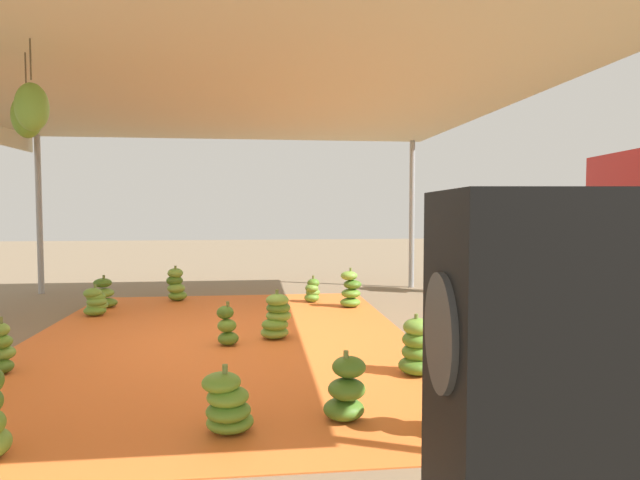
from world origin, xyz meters
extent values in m
plane|color=#7F6B51|center=(0.00, 3.00, 0.00)|extent=(40.00, 40.00, 0.00)
cube|color=orange|center=(0.00, 0.00, 0.01)|extent=(6.32, 4.29, 0.01)
cylinder|color=#9EA0A5|center=(-3.80, -3.30, 1.37)|extent=(0.10, 0.10, 2.74)
cylinder|color=#9EA0A5|center=(-3.80, 3.30, 1.37)|extent=(0.10, 0.10, 2.74)
cube|color=beige|center=(0.00, 0.00, 2.77)|extent=(8.00, 7.00, 0.06)
cylinder|color=#4C422D|center=(1.35, -1.43, 2.58)|extent=(0.01, 0.01, 0.31)
ellipsoid|color=#60932D|center=(1.35, -1.43, 2.23)|extent=(0.24, 0.24, 0.36)
cylinder|color=#4C422D|center=(1.74, -1.24, 2.58)|extent=(0.01, 0.01, 0.30)
ellipsoid|color=#6B9E38|center=(1.74, -1.24, 2.23)|extent=(0.24, 0.24, 0.36)
ellipsoid|color=#75A83D|center=(0.00, 0.62, 0.08)|extent=(0.43, 0.43, 0.14)
ellipsoid|color=#60932D|center=(0.02, 0.62, 0.17)|extent=(0.38, 0.38, 0.14)
ellipsoid|color=#75A83D|center=(-0.03, 0.66, 0.26)|extent=(0.37, 0.37, 0.14)
ellipsoid|color=#518428|center=(-0.02, 0.66, 0.35)|extent=(0.31, 0.31, 0.14)
ellipsoid|color=#75A83D|center=(0.00, 0.65, 0.45)|extent=(0.28, 0.28, 0.14)
cylinder|color=olive|center=(0.00, 0.64, 0.51)|extent=(0.04, 0.04, 0.12)
ellipsoid|color=#60932D|center=(2.54, 0.24, 0.07)|extent=(0.42, 0.42, 0.13)
ellipsoid|color=#518428|center=(2.59, 0.23, 0.16)|extent=(0.40, 0.40, 0.13)
ellipsoid|color=#60932D|center=(2.58, 0.23, 0.25)|extent=(0.32, 0.32, 0.13)
ellipsoid|color=#60932D|center=(2.56, 0.19, 0.34)|extent=(0.32, 0.32, 0.13)
cylinder|color=olive|center=(2.57, 0.21, 0.40)|extent=(0.04, 0.04, 0.12)
ellipsoid|color=#60932D|center=(-1.60, -1.78, 0.08)|extent=(0.41, 0.41, 0.14)
ellipsoid|color=#75A83D|center=(-1.64, -1.76, 0.14)|extent=(0.40, 0.40, 0.14)
ellipsoid|color=#6B9E38|center=(-1.60, -1.76, 0.20)|extent=(0.36, 0.36, 0.14)
ellipsoid|color=#60932D|center=(-1.63, -1.77, 0.26)|extent=(0.34, 0.34, 0.14)
ellipsoid|color=#6B9E38|center=(-1.60, -1.81, 0.32)|extent=(0.28, 0.28, 0.14)
cylinder|color=olive|center=(-1.62, -1.78, 0.38)|extent=(0.04, 0.04, 0.12)
ellipsoid|color=#477523|center=(2.43, 1.02, 0.08)|extent=(0.34, 0.34, 0.15)
ellipsoid|color=#477523|center=(2.45, 1.03, 0.23)|extent=(0.37, 0.37, 0.15)
ellipsoid|color=#477523|center=(2.43, 1.05, 0.38)|extent=(0.28, 0.28, 0.15)
cylinder|color=olive|center=(2.44, 1.03, 0.44)|extent=(0.04, 0.04, 0.12)
ellipsoid|color=#60932D|center=(-1.85, 1.80, 0.08)|extent=(0.43, 0.43, 0.14)
ellipsoid|color=#60932D|center=(-1.86, 1.81, 0.21)|extent=(0.31, 0.31, 0.14)
ellipsoid|color=#477523|center=(-1.87, 1.84, 0.34)|extent=(0.36, 0.36, 0.14)
ellipsoid|color=#75A83D|center=(-1.87, 1.79, 0.48)|extent=(0.33, 0.33, 0.14)
cylinder|color=olive|center=(-1.87, 1.81, 0.54)|extent=(0.04, 0.04, 0.12)
ellipsoid|color=#60932D|center=(-2.23, -1.80, 0.08)|extent=(0.39, 0.39, 0.14)
ellipsoid|color=#75A83D|center=(-2.24, -1.83, 0.23)|extent=(0.41, 0.41, 0.14)
ellipsoid|color=#477523|center=(-2.25, -1.85, 0.37)|extent=(0.37, 0.37, 0.14)
cylinder|color=olive|center=(-2.22, -1.83, 0.43)|extent=(0.04, 0.04, 0.12)
ellipsoid|color=#60932D|center=(-2.73, -0.84, 0.09)|extent=(0.41, 0.41, 0.16)
ellipsoid|color=#75A83D|center=(-2.70, -0.85, 0.21)|extent=(0.30, 0.30, 0.16)
ellipsoid|color=#477523|center=(-2.74, -0.88, 0.33)|extent=(0.34, 0.34, 0.16)
ellipsoid|color=#75A83D|center=(-2.74, -0.87, 0.45)|extent=(0.31, 0.31, 0.16)
cylinder|color=olive|center=(-2.73, -0.86, 0.51)|extent=(0.04, 0.04, 0.12)
ellipsoid|color=#60932D|center=(-2.34, 1.27, 0.08)|extent=(0.25, 0.25, 0.14)
ellipsoid|color=#6B9E38|center=(-2.37, 1.30, 0.16)|extent=(0.27, 0.27, 0.14)
ellipsoid|color=#6B9E38|center=(-2.32, 1.27, 0.23)|extent=(0.25, 0.25, 0.14)
ellipsoid|color=#518428|center=(-2.36, 1.30, 0.31)|extent=(0.26, 0.26, 0.14)
cylinder|color=olive|center=(-2.35, 1.30, 0.37)|extent=(0.04, 0.04, 0.12)
ellipsoid|color=#518428|center=(0.24, 0.11, 0.08)|extent=(0.31, 0.31, 0.14)
ellipsoid|color=#60932D|center=(0.24, 0.10, 0.22)|extent=(0.25, 0.25, 0.14)
ellipsoid|color=#477523|center=(0.20, 0.08, 0.36)|extent=(0.25, 0.25, 0.14)
cylinder|color=olive|center=(0.22, 0.11, 0.42)|extent=(0.04, 0.04, 0.12)
ellipsoid|color=#75A83D|center=(2.74, 1.64, 0.09)|extent=(0.32, 0.32, 0.16)
ellipsoid|color=#6B9E38|center=(2.72, 1.65, 0.19)|extent=(0.38, 0.38, 0.16)
ellipsoid|color=#75A83D|center=(2.74, 1.63, 0.29)|extent=(0.35, 0.35, 0.16)
ellipsoid|color=#6B9E38|center=(2.70, 1.65, 0.38)|extent=(0.33, 0.33, 0.16)
ellipsoid|color=#75A83D|center=(2.74, 1.60, 0.48)|extent=(0.32, 0.32, 0.16)
cylinder|color=olive|center=(2.72, 1.62, 0.54)|extent=(0.04, 0.04, 0.12)
ellipsoid|color=#477523|center=(1.05, -1.84, 0.07)|extent=(0.31, 0.31, 0.13)
ellipsoid|color=#75A83D|center=(0.99, -1.84, 0.18)|extent=(0.25, 0.25, 0.13)
ellipsoid|color=#60932D|center=(1.01, -1.85, 0.29)|extent=(0.20, 0.20, 0.13)
cylinder|color=olive|center=(1.02, -1.84, 0.46)|extent=(0.04, 0.04, 0.12)
ellipsoid|color=#477523|center=(1.49, 1.81, 0.09)|extent=(0.36, 0.36, 0.16)
ellipsoid|color=#518428|center=(1.46, 1.84, 0.20)|extent=(0.31, 0.31, 0.16)
ellipsoid|color=#518428|center=(1.46, 1.83, 0.31)|extent=(0.30, 0.30, 0.16)
ellipsoid|color=#6B9E38|center=(1.46, 1.83, 0.43)|extent=(0.37, 0.37, 0.16)
cylinder|color=olive|center=(1.46, 1.82, 0.49)|extent=(0.04, 0.04, 0.12)
cylinder|color=black|center=(-2.29, 6.33, 0.50)|extent=(1.03, 0.40, 1.00)
cylinder|color=#337A4C|center=(-3.18, 3.89, 0.43)|extent=(0.16, 0.16, 0.86)
cylinder|color=#337A4C|center=(-2.99, 3.89, 0.43)|extent=(0.16, 0.16, 0.86)
cylinder|color=#337A4C|center=(-3.08, 3.89, 1.18)|extent=(0.39, 0.39, 0.64)
cylinder|color=#337A4C|center=(-3.34, 3.89, 1.21)|extent=(0.12, 0.12, 0.57)
cylinder|color=#337A4C|center=(-2.82, 3.89, 1.21)|extent=(0.12, 0.12, 0.57)
sphere|color=#936B4C|center=(-3.08, 3.89, 1.64)|extent=(0.23, 0.23, 0.23)
cube|color=black|center=(4.64, 1.15, 1.12)|extent=(0.57, 0.48, 0.80)
cylinder|color=#383838|center=(4.64, 0.93, 1.12)|extent=(0.34, 0.06, 0.34)
camera|label=1|loc=(6.09, 0.42, 1.47)|focal=30.58mm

